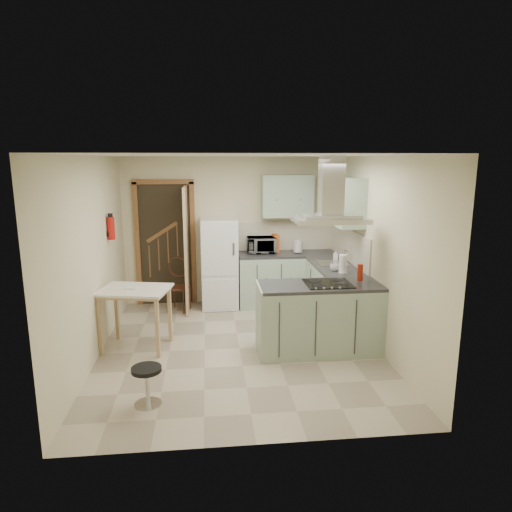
{
  "coord_description": "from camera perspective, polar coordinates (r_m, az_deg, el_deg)",
  "views": [
    {
      "loc": [
        -0.39,
        -5.65,
        2.45
      ],
      "look_at": [
        0.27,
        0.45,
        1.15
      ],
      "focal_mm": 32.0,
      "sensor_mm": 36.0,
      "label": 1
    }
  ],
  "objects": [
    {
      "name": "peninsula",
      "position": [
        5.99,
        7.92,
        -7.66
      ],
      "size": [
        1.55,
        0.65,
        0.9
      ],
      "primitive_type": "cube",
      "color": "#9EB2A0",
      "rests_on": "floor"
    },
    {
      "name": "book",
      "position": [
        6.16,
        -16.13,
        -3.49
      ],
      "size": [
        0.16,
        0.2,
        0.09
      ],
      "primitive_type": "imported",
      "rotation": [
        0.0,
        0.0,
        0.08
      ],
      "color": "brown",
      "rests_on": "drop_leaf_table"
    },
    {
      "name": "right_wall",
      "position": [
        6.17,
        14.73,
        0.36
      ],
      "size": [
        0.0,
        4.2,
        4.2
      ],
      "primitive_type": "plane",
      "rotation": [
        1.57,
        0.0,
        -1.57
      ],
      "color": "beige",
      "rests_on": "floor"
    },
    {
      "name": "counter_back",
      "position": [
        7.78,
        1.8,
        -2.92
      ],
      "size": [
        1.08,
        0.6,
        0.9
      ],
      "primitive_type": "cube",
      "color": "#9EB2A0",
      "rests_on": "floor"
    },
    {
      "name": "drop_leaf_table",
      "position": [
        6.23,
        -14.77,
        -7.57
      ],
      "size": [
        0.99,
        0.82,
        0.82
      ],
      "primitive_type": "cube",
      "rotation": [
        0.0,
        0.0,
        -0.21
      ],
      "color": "#D2B781",
      "rests_on": "floor"
    },
    {
      "name": "wall_cabinet_back",
      "position": [
        7.71,
        3.89,
        7.49
      ],
      "size": [
        0.85,
        0.35,
        0.7
      ],
      "primitive_type": "cube",
      "color": "#9EB2A0",
      "rests_on": "back_wall"
    },
    {
      "name": "splashback",
      "position": [
        7.96,
        3.69,
        2.55
      ],
      "size": [
        1.68,
        0.02,
        0.5
      ],
      "primitive_type": "cube",
      "color": "beige",
      "rests_on": "counter_back"
    },
    {
      "name": "cup",
      "position": [
        6.56,
        9.81,
        -1.42
      ],
      "size": [
        0.16,
        0.16,
        0.1
      ],
      "primitive_type": "imported",
      "rotation": [
        0.0,
        0.0,
        0.24
      ],
      "color": "silver",
      "rests_on": "counter_right"
    },
    {
      "name": "back_wall",
      "position": [
        7.85,
        -3.25,
        3.16
      ],
      "size": [
        3.6,
        0.0,
        3.6
      ],
      "primitive_type": "plane",
      "rotation": [
        1.57,
        0.0,
        0.0
      ],
      "color": "beige",
      "rests_on": "floor"
    },
    {
      "name": "floor",
      "position": [
        6.17,
        -2.08,
        -11.44
      ],
      "size": [
        4.2,
        4.2,
        0.0
      ],
      "primitive_type": "plane",
      "color": "#B5A68D",
      "rests_on": "ground"
    },
    {
      "name": "hob",
      "position": [
        5.88,
        9.0,
        -3.41
      ],
      "size": [
        0.58,
        0.5,
        0.01
      ],
      "primitive_type": "cube",
      "color": "black",
      "rests_on": "peninsula"
    },
    {
      "name": "soap_bottle",
      "position": [
        7.28,
        9.93,
        0.15
      ],
      "size": [
        0.09,
        0.09,
        0.16
      ],
      "primitive_type": "imported",
      "rotation": [
        0.0,
        0.0,
        -0.32
      ],
      "color": "#A8A6B2",
      "rests_on": "counter_right"
    },
    {
      "name": "stool",
      "position": [
        4.93,
        -13.44,
        -15.5
      ],
      "size": [
        0.34,
        0.34,
        0.41
      ],
      "primitive_type": "cylinder",
      "rotation": [
        0.0,
        0.0,
        -0.14
      ],
      "color": "black",
      "rests_on": "floor"
    },
    {
      "name": "fire_extinguisher",
      "position": [
        6.75,
        -17.67,
        3.32
      ],
      "size": [
        0.1,
        0.1,
        0.32
      ],
      "primitive_type": "cylinder",
      "color": "#B2140F",
      "rests_on": "left_wall"
    },
    {
      "name": "extractor_hood",
      "position": [
        5.72,
        9.27,
        4.48
      ],
      "size": [
        0.9,
        0.55,
        0.1
      ],
      "primitive_type": "cube",
      "color": "silver",
      "rests_on": "ceiling"
    },
    {
      "name": "doorway",
      "position": [
        7.88,
        -11.24,
        1.51
      ],
      "size": [
        1.1,
        0.12,
        2.1
      ],
      "primitive_type": "cube",
      "color": "brown",
      "rests_on": "floor"
    },
    {
      "name": "cereal_box",
      "position": [
        7.78,
        2.46,
        1.61
      ],
      "size": [
        0.11,
        0.21,
        0.3
      ],
      "primitive_type": "cube",
      "rotation": [
        0.0,
        0.0,
        0.13
      ],
      "color": "orange",
      "rests_on": "counter_back"
    },
    {
      "name": "red_bottle",
      "position": [
        6.11,
        12.88,
        -2.01
      ],
      "size": [
        0.09,
        0.09,
        0.21
      ],
      "primitive_type": "cylinder",
      "rotation": [
        0.0,
        0.0,
        -0.3
      ],
      "color": "#A7230E",
      "rests_on": "peninsula"
    },
    {
      "name": "paper_towel",
      "position": [
        6.43,
        10.81,
        -0.95
      ],
      "size": [
        0.11,
        0.11,
        0.27
      ],
      "primitive_type": "cylinder",
      "rotation": [
        0.0,
        0.0,
        0.06
      ],
      "color": "white",
      "rests_on": "counter_right"
    },
    {
      "name": "sink",
      "position": [
        7.03,
        9.58,
        -0.89
      ],
      "size": [
        0.45,
        0.4,
        0.01
      ],
      "primitive_type": "cube",
      "color": "silver",
      "rests_on": "counter_right"
    },
    {
      "name": "ceiling",
      "position": [
        5.66,
        -2.28,
        12.46
      ],
      "size": [
        4.2,
        4.2,
        0.0
      ],
      "primitive_type": "plane",
      "rotation": [
        3.14,
        0.0,
        0.0
      ],
      "color": "silver",
      "rests_on": "back_wall"
    },
    {
      "name": "fridge",
      "position": [
        7.64,
        -4.59,
        -0.92
      ],
      "size": [
        0.6,
        0.6,
        1.5
      ],
      "primitive_type": "cube",
      "color": "white",
      "rests_on": "floor"
    },
    {
      "name": "wall_cabinet_right",
      "position": [
        6.83,
        11.1,
        6.71
      ],
      "size": [
        0.35,
        0.9,
        0.7
      ],
      "primitive_type": "cube",
      "color": "#9EB2A0",
      "rests_on": "right_wall"
    },
    {
      "name": "microwave",
      "position": [
        7.71,
        0.71,
        1.39
      ],
      "size": [
        0.49,
        0.34,
        0.27
      ],
      "primitive_type": "imported",
      "rotation": [
        0.0,
        0.0,
        -0.02
      ],
      "color": "black",
      "rests_on": "counter_back"
    },
    {
      "name": "bentwood_chair",
      "position": [
        7.59,
        -9.67,
        -3.88
      ],
      "size": [
        0.45,
        0.45,
        0.8
      ],
      "primitive_type": "cube",
      "rotation": [
        0.0,
        0.0,
        -0.35
      ],
      "color": "#52231B",
      "rests_on": "floor"
    },
    {
      "name": "counter_right",
      "position": [
        7.31,
        9.09,
        -4.06
      ],
      "size": [
        0.6,
        1.95,
        0.9
      ],
      "primitive_type": "cube",
      "color": "#9EB2A0",
      "rests_on": "floor"
    },
    {
      "name": "kettle",
      "position": [
        7.73,
        5.27,
        1.21
      ],
      "size": [
        0.19,
        0.19,
        0.23
      ],
      "primitive_type": "cylinder",
      "rotation": [
        0.0,
        0.0,
        -0.3
      ],
      "color": "silver",
      "rests_on": "counter_back"
    },
    {
      "name": "left_wall",
      "position": [
        5.94,
        -19.76,
        -0.4
      ],
      "size": [
        0.0,
        4.2,
        4.2
      ],
      "primitive_type": "plane",
      "rotation": [
        1.57,
        0.0,
        1.57
      ],
      "color": "beige",
      "rests_on": "floor"
    }
  ]
}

